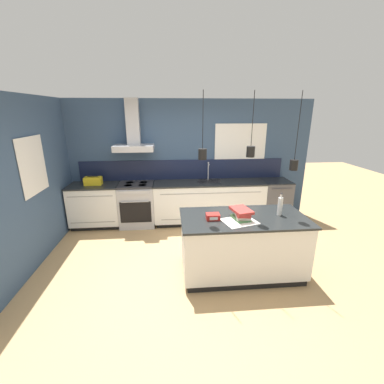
{
  "coord_description": "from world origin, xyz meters",
  "views": [
    {
      "loc": [
        -0.29,
        -3.52,
        2.35
      ],
      "look_at": [
        0.07,
        0.58,
        1.05
      ],
      "focal_mm": 24.0,
      "sensor_mm": 36.0,
      "label": 1
    }
  ],
  "objects_px": {
    "book_stack": "(242,214)",
    "red_supply_box": "(213,217)",
    "oven_range": "(137,204)",
    "dishwasher": "(274,200)",
    "bottle_on_island": "(280,206)",
    "yellow_toolbox": "(93,181)"
  },
  "relations": [
    {
      "from": "dishwasher",
      "to": "bottle_on_island",
      "type": "bearing_deg",
      "value": -111.31
    },
    {
      "from": "bottle_on_island",
      "to": "dishwasher",
      "type": "bearing_deg",
      "value": 68.69
    },
    {
      "from": "book_stack",
      "to": "yellow_toolbox",
      "type": "xyz_separation_m",
      "value": [
        -2.55,
        1.98,
        -0.0
      ]
    },
    {
      "from": "oven_range",
      "to": "dishwasher",
      "type": "height_order",
      "value": "same"
    },
    {
      "from": "oven_range",
      "to": "book_stack",
      "type": "bearing_deg",
      "value": -49.52
    },
    {
      "from": "dishwasher",
      "to": "oven_range",
      "type": "bearing_deg",
      "value": -179.92
    },
    {
      "from": "oven_range",
      "to": "red_supply_box",
      "type": "xyz_separation_m",
      "value": [
        1.29,
        -1.95,
        0.5
      ]
    },
    {
      "from": "oven_range",
      "to": "yellow_toolbox",
      "type": "height_order",
      "value": "yellow_toolbox"
    },
    {
      "from": "book_stack",
      "to": "red_supply_box",
      "type": "distance_m",
      "value": 0.4
    },
    {
      "from": "book_stack",
      "to": "yellow_toolbox",
      "type": "distance_m",
      "value": 3.23
    },
    {
      "from": "oven_range",
      "to": "dishwasher",
      "type": "relative_size",
      "value": 1.0
    },
    {
      "from": "book_stack",
      "to": "red_supply_box",
      "type": "height_order",
      "value": "book_stack"
    },
    {
      "from": "oven_range",
      "to": "red_supply_box",
      "type": "height_order",
      "value": "red_supply_box"
    },
    {
      "from": "dishwasher",
      "to": "bottle_on_island",
      "type": "relative_size",
      "value": 2.77
    },
    {
      "from": "book_stack",
      "to": "dishwasher",
      "type": "bearing_deg",
      "value": 56.31
    },
    {
      "from": "oven_range",
      "to": "yellow_toolbox",
      "type": "bearing_deg",
      "value": 179.71
    },
    {
      "from": "dishwasher",
      "to": "red_supply_box",
      "type": "bearing_deg",
      "value": -131.4
    },
    {
      "from": "book_stack",
      "to": "bottle_on_island",
      "type": "bearing_deg",
      "value": 10.07
    },
    {
      "from": "dishwasher",
      "to": "yellow_toolbox",
      "type": "relative_size",
      "value": 2.68
    },
    {
      "from": "red_supply_box",
      "to": "bottle_on_island",
      "type": "bearing_deg",
      "value": 4.28
    },
    {
      "from": "oven_range",
      "to": "dishwasher",
      "type": "bearing_deg",
      "value": 0.08
    },
    {
      "from": "red_supply_box",
      "to": "dishwasher",
      "type": "bearing_deg",
      "value": 48.6
    }
  ]
}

